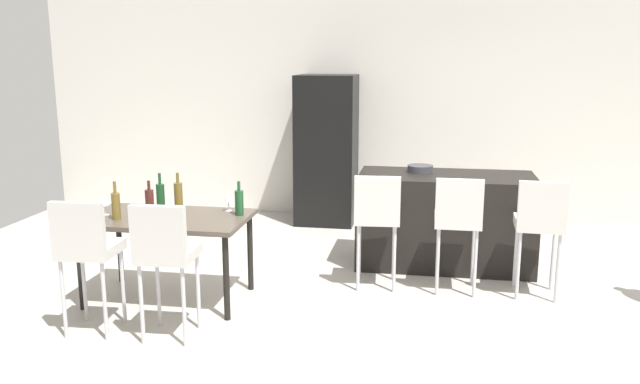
{
  "coord_description": "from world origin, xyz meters",
  "views": [
    {
      "loc": [
        0.12,
        -5.53,
        2.08
      ],
      "look_at": [
        -0.85,
        0.1,
        0.85
      ],
      "focal_mm": 35.93,
      "sensor_mm": 36.0,
      "label": 1
    }
  ],
  "objects_px": {
    "dining_chair_far": "(165,249)",
    "bar_chair_middle": "(458,216)",
    "wine_bottle_middle": "(178,195)",
    "wine_glass_left": "(228,197)",
    "wine_bottle_far": "(150,202)",
    "wine_bottle_near": "(116,205)",
    "dining_chair_near": "(86,245)",
    "bar_chair_left": "(377,213)",
    "bar_chair_right": "(540,220)",
    "wine_bottle_inner": "(239,202)",
    "kitchen_island": "(445,220)",
    "wine_glass_right": "(105,201)",
    "fruit_bowl": "(420,169)",
    "refrigerator": "(327,150)",
    "wine_bottle_end": "(161,195)",
    "dining_table": "(167,224)"
  },
  "relations": [
    {
      "from": "bar_chair_right",
      "to": "wine_bottle_inner",
      "type": "bearing_deg",
      "value": -170.2
    },
    {
      "from": "wine_bottle_middle",
      "to": "wine_glass_left",
      "type": "height_order",
      "value": "wine_bottle_middle"
    },
    {
      "from": "bar_chair_left",
      "to": "bar_chair_right",
      "type": "height_order",
      "value": "same"
    },
    {
      "from": "wine_glass_right",
      "to": "fruit_bowl",
      "type": "relative_size",
      "value": 0.69
    },
    {
      "from": "dining_chair_near",
      "to": "wine_bottle_far",
      "type": "distance_m",
      "value": 0.78
    },
    {
      "from": "dining_chair_far",
      "to": "wine_bottle_near",
      "type": "bearing_deg",
      "value": 138.55
    },
    {
      "from": "wine_bottle_far",
      "to": "fruit_bowl",
      "type": "bearing_deg",
      "value": 34.0
    },
    {
      "from": "bar_chair_right",
      "to": "wine_bottle_middle",
      "type": "xyz_separation_m",
      "value": [
        -3.12,
        -0.32,
        0.17
      ]
    },
    {
      "from": "bar_chair_middle",
      "to": "wine_bottle_inner",
      "type": "bearing_deg",
      "value": -166.67
    },
    {
      "from": "wine_bottle_inner",
      "to": "wine_glass_left",
      "type": "relative_size",
      "value": 1.69
    },
    {
      "from": "bar_chair_middle",
      "to": "dining_chair_near",
      "type": "distance_m",
      "value": 3.06
    },
    {
      "from": "wine_bottle_end",
      "to": "bar_chair_middle",
      "type": "bearing_deg",
      "value": 6.91
    },
    {
      "from": "wine_bottle_end",
      "to": "bar_chair_left",
      "type": "bearing_deg",
      "value": 9.45
    },
    {
      "from": "dining_chair_far",
      "to": "bar_chair_middle",
      "type": "bearing_deg",
      "value": 32.35
    },
    {
      "from": "wine_glass_left",
      "to": "refrigerator",
      "type": "distance_m",
      "value": 2.61
    },
    {
      "from": "wine_glass_left",
      "to": "refrigerator",
      "type": "bearing_deg",
      "value": 79.99
    },
    {
      "from": "bar_chair_middle",
      "to": "wine_bottle_near",
      "type": "relative_size",
      "value": 3.25
    },
    {
      "from": "wine_bottle_far",
      "to": "fruit_bowl",
      "type": "height_order",
      "value": "wine_bottle_far"
    },
    {
      "from": "wine_bottle_end",
      "to": "wine_bottle_middle",
      "type": "bearing_deg",
      "value": -0.79
    },
    {
      "from": "dining_table",
      "to": "dining_chair_near",
      "type": "height_order",
      "value": "dining_chair_near"
    },
    {
      "from": "kitchen_island",
      "to": "wine_bottle_middle",
      "type": "bearing_deg",
      "value": -154.91
    },
    {
      "from": "wine_bottle_far",
      "to": "wine_glass_left",
      "type": "height_order",
      "value": "wine_bottle_far"
    },
    {
      "from": "bar_chair_left",
      "to": "bar_chair_right",
      "type": "bearing_deg",
      "value": -0.0
    },
    {
      "from": "bar_chair_left",
      "to": "wine_glass_left",
      "type": "bearing_deg",
      "value": -166.42
    },
    {
      "from": "refrigerator",
      "to": "fruit_bowl",
      "type": "xyz_separation_m",
      "value": [
        1.18,
        -1.37,
        0.04
      ]
    },
    {
      "from": "wine_bottle_inner",
      "to": "fruit_bowl",
      "type": "relative_size",
      "value": 1.16
    },
    {
      "from": "wine_bottle_near",
      "to": "bar_chair_right",
      "type": "bearing_deg",
      "value": 12.23
    },
    {
      "from": "wine_bottle_far",
      "to": "fruit_bowl",
      "type": "relative_size",
      "value": 1.22
    },
    {
      "from": "bar_chair_left",
      "to": "wine_bottle_middle",
      "type": "bearing_deg",
      "value": -169.58
    },
    {
      "from": "kitchen_island",
      "to": "wine_glass_left",
      "type": "height_order",
      "value": "kitchen_island"
    },
    {
      "from": "wine_bottle_far",
      "to": "wine_bottle_near",
      "type": "xyz_separation_m",
      "value": [
        -0.23,
        -0.15,
        -0.0
      ]
    },
    {
      "from": "dining_chair_near",
      "to": "fruit_bowl",
      "type": "xyz_separation_m",
      "value": [
        2.4,
        2.24,
        0.26
      ]
    },
    {
      "from": "dining_chair_near",
      "to": "fruit_bowl",
      "type": "distance_m",
      "value": 3.29
    },
    {
      "from": "bar_chair_right",
      "to": "wine_bottle_far",
      "type": "bearing_deg",
      "value": -169.39
    },
    {
      "from": "kitchen_island",
      "to": "wine_bottle_middle",
      "type": "height_order",
      "value": "wine_bottle_middle"
    },
    {
      "from": "dining_chair_near",
      "to": "wine_bottle_middle",
      "type": "xyz_separation_m",
      "value": [
        0.31,
        1.03,
        0.17
      ]
    },
    {
      "from": "bar_chair_right",
      "to": "dining_chair_far",
      "type": "height_order",
      "value": "same"
    },
    {
      "from": "wine_bottle_end",
      "to": "kitchen_island",
      "type": "bearing_deg",
      "value": 23.55
    },
    {
      "from": "wine_bottle_inner",
      "to": "fruit_bowl",
      "type": "xyz_separation_m",
      "value": [
        1.49,
        1.32,
        0.1
      ]
    },
    {
      "from": "bar_chair_left",
      "to": "kitchen_island",
      "type": "bearing_deg",
      "value": 51.69
    },
    {
      "from": "dining_chair_far",
      "to": "wine_bottle_near",
      "type": "height_order",
      "value": "wine_bottle_near"
    },
    {
      "from": "dining_chair_near",
      "to": "wine_bottle_near",
      "type": "distance_m",
      "value": 0.62
    },
    {
      "from": "bar_chair_right",
      "to": "dining_table",
      "type": "height_order",
      "value": "bar_chair_right"
    },
    {
      "from": "dining_table",
      "to": "wine_glass_left",
      "type": "height_order",
      "value": "wine_glass_left"
    },
    {
      "from": "wine_bottle_far",
      "to": "refrigerator",
      "type": "distance_m",
      "value": 3.06
    },
    {
      "from": "wine_bottle_near",
      "to": "bar_chair_middle",
      "type": "bearing_deg",
      "value": 15.09
    },
    {
      "from": "bar_chair_middle",
      "to": "wine_bottle_near",
      "type": "distance_m",
      "value": 2.91
    },
    {
      "from": "bar_chair_left",
      "to": "refrigerator",
      "type": "distance_m",
      "value": 2.42
    },
    {
      "from": "bar_chair_middle",
      "to": "dining_chair_near",
      "type": "bearing_deg",
      "value": -153.84
    },
    {
      "from": "dining_chair_near",
      "to": "wine_bottle_end",
      "type": "xyz_separation_m",
      "value": [
        0.14,
        1.03,
        0.16
      ]
    }
  ]
}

